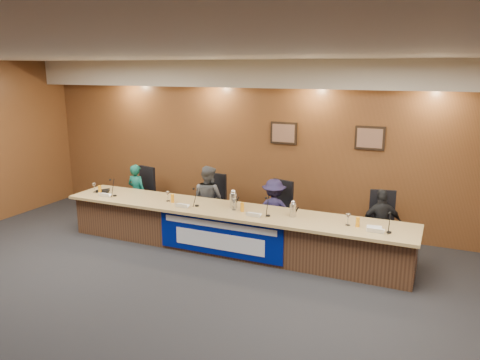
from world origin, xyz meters
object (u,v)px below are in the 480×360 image
at_px(carafe_right, 293,210).
at_px(speakerphone, 104,191).
at_px(office_chair_d, 381,228).
at_px(dais_body, 230,230).
at_px(office_chair_a, 140,196).
at_px(banner, 219,237).
at_px(carafe_mid, 233,200).
at_px(panelist_d, 381,224).
at_px(office_chair_b, 211,206).
at_px(panelist_b, 208,199).
at_px(panelist_c, 274,211).
at_px(office_chair_c, 276,214).
at_px(panelist_a, 137,193).

bearing_deg(carafe_right, speakerphone, -179.49).
bearing_deg(office_chair_d, dais_body, -171.90).
relative_size(office_chair_a, speakerphone, 1.50).
distance_m(banner, carafe_mid, 0.68).
bearing_deg(carafe_mid, panelist_d, 15.29).
xyz_separation_m(office_chair_b, office_chair_d, (3.17, 0.00, 0.00)).
relative_size(panelist_b, carafe_right, 5.94).
bearing_deg(office_chair_b, speakerphone, -150.12).
relative_size(panelist_c, carafe_mid, 4.54).
relative_size(banner, panelist_b, 1.71).
bearing_deg(dais_body, office_chair_b, 134.52).
distance_m(office_chair_a, office_chair_c, 2.95).
bearing_deg(panelist_c, speakerphone, -2.80).
height_order(dais_body, office_chair_a, dais_body).
relative_size(office_chair_b, speakerphone, 1.50).
distance_m(panelist_a, office_chair_a, 0.15).
bearing_deg(panelist_d, carafe_mid, -7.57).
bearing_deg(dais_body, banner, -90.00).
height_order(office_chair_b, carafe_mid, carafe_mid).
relative_size(dais_body, carafe_mid, 23.65).
xyz_separation_m(panelist_d, carafe_right, (-1.28, -0.71, 0.28)).
height_order(panelist_b, panelist_c, panelist_b).
bearing_deg(office_chair_c, panelist_a, -161.04).
height_order(panelist_d, carafe_mid, panelist_d).
bearing_deg(panelist_d, banner, 1.91).
relative_size(dais_body, carafe_right, 27.77).
height_order(panelist_a, speakerphone, panelist_a).
bearing_deg(office_chair_b, office_chair_c, 5.35).
bearing_deg(office_chair_c, carafe_right, -37.41).
xyz_separation_m(panelist_c, speakerphone, (-3.16, -0.74, 0.20)).
bearing_deg(panelist_c, panelist_d, 164.02).
bearing_deg(panelist_a, speakerphone, 80.23).
bearing_deg(office_chair_c, carafe_mid, -106.67).
xyz_separation_m(panelist_a, office_chair_d, (4.81, 0.10, -0.11)).
relative_size(banner, panelist_a, 1.88).
bearing_deg(dais_body, office_chair_a, 161.87).
relative_size(panelist_a, office_chair_b, 2.44).
bearing_deg(panelist_b, carafe_mid, 155.95).
bearing_deg(panelist_c, dais_body, 36.00).
bearing_deg(speakerphone, carafe_mid, 2.08).
xyz_separation_m(dais_body, office_chair_a, (-2.41, 0.79, 0.13)).
distance_m(panelist_a, carafe_mid, 2.56).
relative_size(dais_body, panelist_c, 5.21).
distance_m(office_chair_b, office_chair_d, 3.17).
height_order(office_chair_a, office_chair_b, same).
distance_m(office_chair_c, speakerphone, 3.28).
xyz_separation_m(office_chair_c, speakerphone, (-3.16, -0.84, 0.30)).
xyz_separation_m(panelist_a, carafe_mid, (2.46, -0.64, 0.29)).
height_order(panelist_a, office_chair_c, panelist_a).
relative_size(office_chair_c, carafe_right, 2.22).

